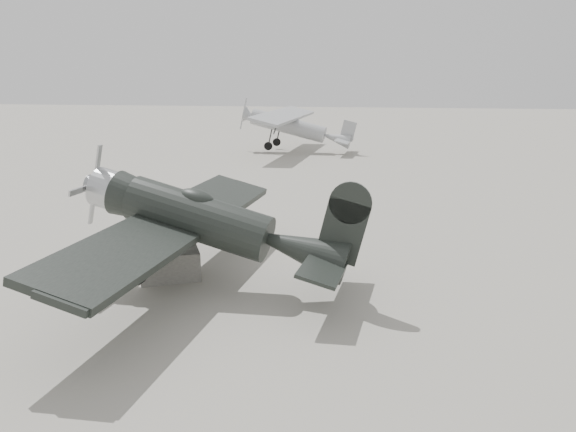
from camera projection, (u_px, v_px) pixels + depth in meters
name	position (u px, v px, depth m)	size (l,w,h in m)	color
ground	(264.00, 261.00, 19.28)	(160.00, 160.00, 0.00)	gray
lowwing_monoplane	(212.00, 223.00, 16.43)	(8.53, 11.92, 3.83)	black
highwing_monoplane	(293.00, 123.00, 43.99)	(9.09, 12.78, 3.61)	gray
equipment_block	(170.00, 265.00, 17.58)	(1.82, 1.14, 0.91)	slate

